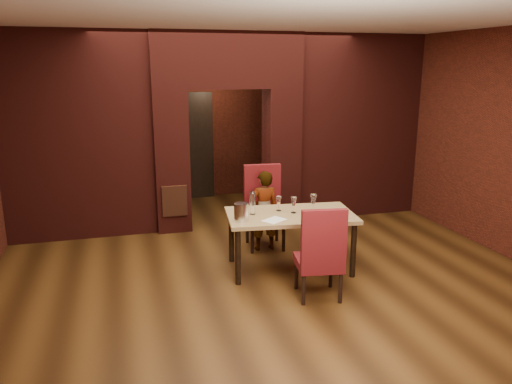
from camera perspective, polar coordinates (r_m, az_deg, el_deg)
floor at (r=6.90m, az=0.53°, el=-8.50°), size 8.00×8.00×0.00m
ceiling at (r=6.38m, az=0.60°, el=19.03°), size 7.00×8.00×0.04m
wall_back at (r=10.32m, az=-5.71°, el=8.25°), size 7.00×0.04×3.20m
wall_front at (r=2.96m, az=22.96°, el=-8.14°), size 7.00×0.04×3.20m
wall_right at (r=8.14m, az=25.06°, el=5.38°), size 0.04×8.00×3.20m
pillar_left at (r=8.29m, az=-9.68°, el=3.50°), size 0.55×0.55×2.30m
pillar_right at (r=8.69m, az=2.90°, el=4.18°), size 0.55×0.55×2.30m
lintel at (r=8.30m, az=-3.40°, el=14.80°), size 2.45×0.55×0.90m
wing_wall_left at (r=8.20m, az=-19.72°, el=5.94°), size 2.28×0.35×3.20m
wing_wall_right at (r=9.17m, az=11.41°, el=7.29°), size 2.28×0.35×3.20m
vent_panel at (r=8.14m, az=-9.28°, el=-1.02°), size 0.40×0.03×0.50m
rear_door at (r=10.27m, az=-7.78°, el=5.06°), size 0.90×0.08×2.10m
rear_door_frame at (r=10.23m, az=-7.75°, el=5.03°), size 1.02×0.04×2.22m
dining_table at (r=6.70m, az=3.91°, el=-5.66°), size 1.76×1.12×0.78m
chair_far at (r=7.42m, az=1.05°, el=-1.82°), size 0.61×0.61×1.23m
chair_near at (r=5.91m, az=7.18°, el=-6.71°), size 0.59×0.59×1.13m
person_seated at (r=7.33m, az=0.91°, el=-2.15°), size 0.44×0.30×1.19m
wine_glass_a at (r=6.67m, az=2.60°, el=-1.33°), size 0.08×0.08×0.20m
wine_glass_b at (r=6.59m, az=4.33°, el=-1.50°), size 0.09×0.09×0.21m
wine_glass_c at (r=6.67m, az=6.57°, el=-1.26°), size 0.09×0.09×0.23m
tasting_sheet at (r=6.29m, az=2.10°, el=-3.22°), size 0.35×0.32×0.00m
wine_bucket at (r=6.24m, az=-1.69°, el=-2.30°), size 0.18×0.18×0.23m
water_bottle at (r=6.49m, az=-0.40°, el=-1.23°), size 0.07×0.07×0.31m
potted_plant at (r=8.04m, az=6.18°, el=-3.58°), size 0.48×0.44×0.43m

